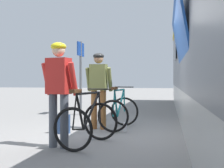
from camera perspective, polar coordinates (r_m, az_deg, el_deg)
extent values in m
plane|color=gray|center=(6.47, 0.07, -9.36)|extent=(80.00, 80.00, 0.00)
cube|color=#2356B2|center=(6.48, 12.92, 6.62)|extent=(0.34, 3.85, 1.68)
cube|color=black|center=(10.85, 11.86, 6.58)|extent=(0.04, 1.10, 0.80)
cylinder|color=#935B2D|center=(7.11, -3.39, -4.79)|extent=(0.14, 0.14, 0.90)
cylinder|color=#935B2D|center=(7.05, -1.68, -4.84)|extent=(0.14, 0.14, 0.90)
cube|color=olive|center=(7.05, -2.54, 1.26)|extent=(0.40, 0.27, 0.60)
cylinder|color=olive|center=(7.17, -4.43, 0.85)|extent=(0.11, 0.27, 0.56)
cylinder|color=olive|center=(7.01, -0.42, 0.86)|extent=(0.11, 0.27, 0.56)
sphere|color=#9E7051|center=(7.06, -2.54, 4.75)|extent=(0.22, 0.22, 0.22)
ellipsoid|color=black|center=(7.07, -2.54, 5.24)|extent=(0.27, 0.29, 0.14)
cylinder|color=#4C515B|center=(5.25, -10.98, -6.73)|extent=(0.14, 0.14, 0.90)
cylinder|color=#4C515B|center=(5.14, -8.93, -6.90)|extent=(0.14, 0.14, 0.90)
cube|color=red|center=(5.15, -9.98, 1.49)|extent=(0.42, 0.32, 0.60)
cylinder|color=red|center=(5.33, -12.10, 0.92)|extent=(0.14, 0.27, 0.56)
cylinder|color=red|center=(5.05, -7.25, 0.94)|extent=(0.14, 0.27, 0.56)
sphere|color=beige|center=(5.18, -9.99, 6.25)|extent=(0.22, 0.22, 0.22)
ellipsoid|color=yellow|center=(5.18, -9.99, 6.92)|extent=(0.31, 0.32, 0.14)
torus|color=black|center=(7.60, 2.35, -5.17)|extent=(0.71, 0.12, 0.71)
torus|color=black|center=(6.62, 0.18, -6.03)|extent=(0.71, 0.12, 0.71)
cylinder|color=#197A7F|center=(7.23, 1.66, -3.48)|extent=(0.11, 0.64, 0.63)
cylinder|color=#197A7F|center=(7.10, 1.41, -1.12)|extent=(0.13, 0.85, 0.04)
cylinder|color=#197A7F|center=(6.82, 0.75, -3.73)|extent=(0.07, 0.28, 0.62)
cylinder|color=#197A7F|center=(6.79, 0.61, -6.08)|extent=(0.07, 0.36, 0.08)
cylinder|color=#197A7F|center=(6.65, 0.33, -3.61)|extent=(0.04, 0.15, 0.56)
cylinder|color=#197A7F|center=(7.55, 2.30, -3.11)|extent=(0.04, 0.08, 0.55)
cylinder|color=black|center=(7.51, 2.26, -0.57)|extent=(0.48, 0.07, 0.02)
cube|color=#4C2D19|center=(6.66, 0.40, -0.81)|extent=(0.12, 0.25, 0.06)
torus|color=black|center=(5.76, -2.23, -7.02)|extent=(0.70, 0.20, 0.71)
torus|color=black|center=(4.87, -7.38, -8.44)|extent=(0.70, 0.20, 0.71)
cylinder|color=black|center=(5.42, -3.83, -4.87)|extent=(0.18, 0.64, 0.63)
cylinder|color=black|center=(5.29, -4.41, -1.72)|extent=(0.22, 0.84, 0.04)
cylinder|color=black|center=(5.04, -6.01, -5.28)|extent=(0.10, 0.28, 0.62)
cylinder|color=black|center=(5.03, -6.34, -8.46)|extent=(0.11, 0.36, 0.08)
cylinder|color=black|center=(4.88, -7.03, -5.16)|extent=(0.05, 0.15, 0.56)
cylinder|color=black|center=(5.71, -2.33, -4.31)|extent=(0.05, 0.09, 0.55)
cylinder|color=black|center=(5.67, -2.44, -0.96)|extent=(0.47, 0.13, 0.02)
cube|color=#4C2D19|center=(4.89, -6.86, -1.33)|extent=(0.15, 0.26, 0.06)
cube|color=navy|center=(6.58, -9.27, -7.43)|extent=(0.31, 0.24, 0.40)
cylinder|color=silver|center=(6.80, 2.49, -8.03)|extent=(0.08, 0.08, 0.20)
cylinder|color=#595B60|center=(10.00, -5.89, 1.07)|extent=(0.08, 0.08, 2.40)
cube|color=#193F99|center=(10.06, -5.90, 6.50)|extent=(0.04, 0.70, 0.44)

